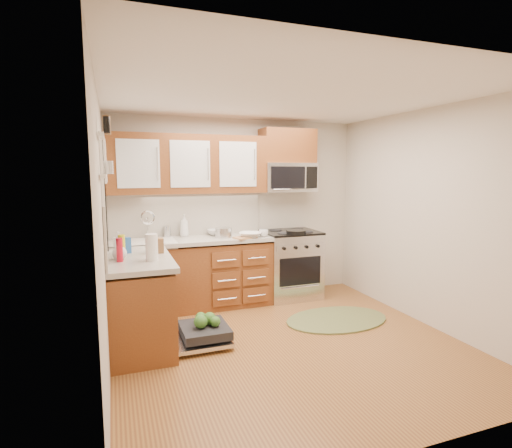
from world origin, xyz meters
name	(u,v)px	position (x,y,z in m)	size (l,w,h in m)	color
floor	(288,343)	(0.00, 0.00, 0.00)	(3.50, 3.50, 0.00)	brown
ceiling	(291,97)	(0.00, 0.00, 2.50)	(3.50, 3.50, 0.00)	white
wall_back	(238,209)	(0.00, 1.75, 1.25)	(3.50, 0.04, 2.50)	beige
wall_front	(412,262)	(0.00, -1.75, 1.25)	(3.50, 0.04, 2.50)	beige
wall_left	(103,234)	(-1.75, 0.00, 1.25)	(0.04, 3.50, 2.50)	beige
wall_right	(428,218)	(1.75, 0.00, 1.25)	(0.04, 3.50, 2.50)	beige
base_cabinet_back	(192,276)	(-0.73, 1.45, 0.42)	(2.05, 0.60, 0.85)	#5F2B15
base_cabinet_left	(139,304)	(-1.45, 0.52, 0.42)	(0.60, 1.25, 0.85)	#5F2B15
countertop_back	(191,240)	(-0.72, 1.44, 0.90)	(2.07, 0.64, 0.05)	beige
countertop_left	(138,259)	(-1.44, 0.53, 0.90)	(0.64, 1.27, 0.05)	beige
backsplash_back	(187,214)	(-0.73, 1.74, 1.21)	(2.05, 0.02, 0.57)	#B0A99E
backsplash_left	(106,230)	(-1.74, 0.52, 1.21)	(0.02, 1.25, 0.57)	#B0A99E
upper_cabinets	(188,164)	(-0.73, 1.57, 1.88)	(2.05, 0.35, 0.75)	#5F2B15
cabinet_over_mw	(287,146)	(0.68, 1.57, 2.13)	(0.76, 0.35, 0.47)	#5F2B15
range	(290,264)	(0.68, 1.43, 0.47)	(0.76, 0.64, 0.95)	silver
microwave	(288,177)	(0.68, 1.55, 1.70)	(0.76, 0.38, 0.40)	silver
sink	(150,251)	(-1.25, 1.42, 0.80)	(0.62, 0.50, 0.26)	white
dishwasher	(201,335)	(-0.86, 0.30, 0.10)	(0.70, 0.60, 0.20)	silver
window	(104,196)	(-1.74, 0.50, 1.55)	(0.03, 1.05, 1.05)	white
window_blind	(105,161)	(-1.71, 0.50, 1.88)	(0.02, 0.96, 0.40)	white
shelf_upper	(101,136)	(-1.72, -0.35, 2.05)	(0.04, 0.40, 0.03)	white
shelf_lower	(103,176)	(-1.72, -0.35, 1.75)	(0.04, 0.40, 0.03)	white
rug	(337,319)	(0.82, 0.40, 0.01)	(1.28, 0.83, 0.02)	olive
skillet	(296,232)	(0.64, 1.18, 0.97)	(0.26, 0.26, 0.05)	black
stock_pot	(224,233)	(-0.31, 1.37, 0.99)	(0.22, 0.22, 0.13)	silver
cutting_board	(245,237)	(-0.07, 1.22, 0.93)	(0.28, 0.18, 0.02)	tan
canister	(167,232)	(-1.00, 1.65, 1.00)	(0.09, 0.09, 0.15)	silver
paper_towel_roll	(152,247)	(-1.33, 0.30, 1.05)	(0.12, 0.12, 0.26)	white
mustard_bottle	(122,245)	(-1.59, 0.61, 1.03)	(0.07, 0.07, 0.22)	gold
red_bottle	(120,250)	(-1.62, 0.35, 1.04)	(0.06, 0.06, 0.23)	red
wooden_box	(156,246)	(-1.25, 0.65, 1.00)	(0.16, 0.11, 0.16)	brown
blue_carton	(125,246)	(-1.55, 0.74, 1.01)	(0.10, 0.06, 0.17)	#2457A9
bowl_a	(250,235)	(0.01, 1.25, 0.96)	(0.28, 0.28, 0.07)	#999999
bowl_b	(216,232)	(-0.35, 1.60, 0.96)	(0.24, 0.24, 0.08)	#999999
cup	(263,233)	(0.20, 1.25, 0.97)	(0.12, 0.12, 0.10)	#999999
soap_bottle_a	(184,225)	(-0.78, 1.62, 1.07)	(0.11, 0.12, 0.30)	#999999
soap_bottle_b	(118,240)	(-1.62, 1.05, 1.02)	(0.08, 0.09, 0.19)	#999999
soap_bottle_c	(119,250)	(-1.62, 0.46, 1.01)	(0.14, 0.14, 0.18)	#999999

